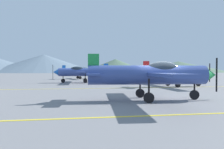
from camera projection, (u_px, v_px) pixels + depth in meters
name	position (u px, v px, depth m)	size (l,w,h in m)	color
ground_plane	(159.00, 99.00, 12.68)	(400.00, 400.00, 0.00)	slate
apron_line_near	(201.00, 114.00, 8.37)	(80.00, 0.16, 0.01)	yellow
apron_line_far	(128.00, 88.00, 20.61)	(80.00, 0.16, 0.01)	yellow
airplane_near	(153.00, 74.00, 12.26)	(7.82, 8.99, 2.69)	#33478C
airplane_mid	(177.00, 72.00, 22.31)	(7.78, 8.96, 2.69)	silver
airplane_far	(82.00, 72.00, 29.36)	(7.75, 8.95, 2.69)	#33478C
airplane_back	(81.00, 71.00, 41.80)	(7.87, 8.96, 2.69)	silver
car_sedan	(157.00, 74.00, 46.13)	(3.08, 4.65, 1.62)	white
hill_centerleft	(44.00, 63.00, 155.70)	(79.24, 79.24, 13.36)	slate
hill_centerright	(115.00, 66.00, 173.89)	(55.91, 55.91, 10.93)	#4C6651
hill_right	(178.00, 67.00, 176.46)	(79.92, 79.92, 9.06)	#4C6651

